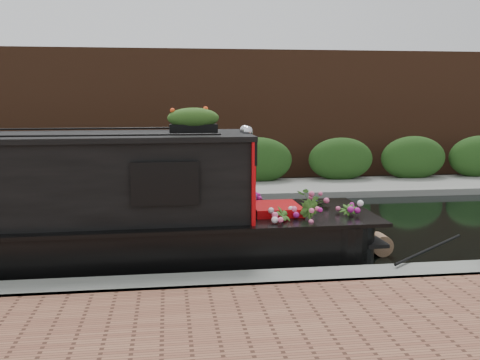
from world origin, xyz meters
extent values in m
plane|color=black|center=(0.00, 0.00, 0.00)|extent=(80.00, 80.00, 0.00)
cube|color=slate|center=(0.00, -3.30, 0.00)|extent=(40.00, 0.60, 0.50)
cube|color=gray|center=(0.00, 4.20, 0.00)|extent=(40.00, 2.40, 0.34)
cube|color=#204517|center=(0.00, 5.10, 0.00)|extent=(40.00, 1.10, 2.80)
cube|color=#4F2C1A|center=(0.00, 7.20, 0.00)|extent=(40.00, 1.00, 8.00)
cube|color=#B8070B|center=(0.73, -1.77, 1.32)|extent=(0.08, 1.63, 1.25)
cube|color=black|center=(-0.51, -2.60, 1.39)|extent=(0.84, 0.04, 0.51)
cube|color=#B8070B|center=(1.21, -1.77, 0.65)|extent=(0.75, 0.85, 0.46)
sphere|color=silver|center=(0.74, -1.90, 2.05)|extent=(0.17, 0.17, 0.17)
sphere|color=silver|center=(0.74, -1.64, 2.05)|extent=(0.17, 0.17, 0.17)
cube|color=black|center=(-0.07, -1.77, 2.09)|extent=(0.72, 0.22, 0.14)
ellipsoid|color=#EF481A|center=(-0.07, -1.77, 2.27)|extent=(0.79, 0.23, 0.22)
imported|color=#315A1E|center=(1.20, -2.33, 0.69)|extent=(0.34, 0.34, 0.55)
imported|color=#315A1E|center=(1.59, -2.31, 0.73)|extent=(0.34, 0.40, 0.63)
imported|color=#315A1E|center=(1.95, -1.34, 0.71)|extent=(0.70, 0.68, 0.59)
imported|color=#315A1E|center=(2.29, -2.07, 0.67)|extent=(0.37, 0.37, 0.49)
imported|color=#315A1E|center=(1.08, -1.16, 0.69)|extent=(0.24, 0.31, 0.54)
cylinder|color=brown|center=(2.96, -1.77, 0.17)|extent=(0.34, 0.34, 0.34)
camera|label=1|loc=(-0.46, -9.89, 2.59)|focal=40.00mm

